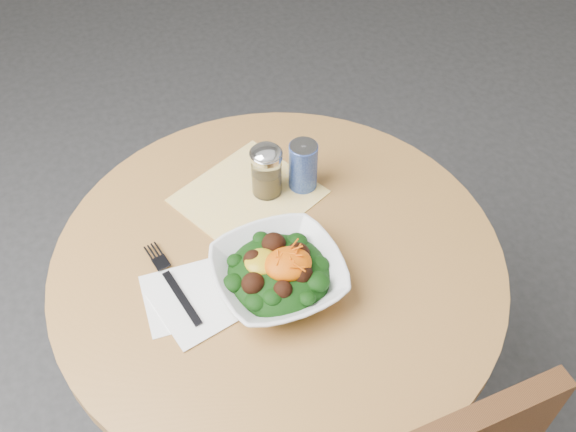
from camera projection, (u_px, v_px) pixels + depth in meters
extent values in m
plane|color=#2D2D30|center=(281.00, 419.00, 1.83)|extent=(6.00, 6.00, 0.00)
cylinder|color=black|center=(281.00, 417.00, 1.82)|extent=(0.52, 0.52, 0.03)
cylinder|color=black|center=(280.00, 356.00, 1.57)|extent=(0.10, 0.10, 0.71)
cylinder|color=#C68847|center=(278.00, 262.00, 1.29)|extent=(0.90, 0.90, 0.04)
cube|color=#E8A20C|center=(248.00, 196.00, 1.38)|extent=(0.35, 0.34, 0.00)
cube|color=white|center=(184.00, 297.00, 1.21)|extent=(0.15, 0.15, 0.00)
cube|color=white|center=(199.00, 304.00, 1.19)|extent=(0.19, 0.19, 0.00)
imported|color=white|center=(278.00, 275.00, 1.21)|extent=(0.27, 0.27, 0.06)
ellipsoid|color=black|center=(278.00, 275.00, 1.21)|extent=(0.20, 0.20, 0.07)
ellipsoid|color=gold|center=(261.00, 262.00, 1.19)|extent=(0.06, 0.06, 0.02)
ellipsoid|color=#F06305|center=(288.00, 264.00, 1.18)|extent=(0.09, 0.08, 0.04)
cube|color=black|center=(182.00, 298.00, 1.20)|extent=(0.05, 0.14, 0.00)
cube|color=black|center=(158.00, 257.00, 1.26)|extent=(0.05, 0.08, 0.00)
cylinder|color=silver|center=(267.00, 174.00, 1.35)|extent=(0.07, 0.07, 0.10)
cylinder|color=#9D8149|center=(267.00, 181.00, 1.37)|extent=(0.06, 0.06, 0.06)
cylinder|color=silver|center=(266.00, 155.00, 1.31)|extent=(0.07, 0.07, 0.01)
ellipsoid|color=silver|center=(266.00, 153.00, 1.31)|extent=(0.07, 0.07, 0.03)
cylinder|color=navy|center=(303.00, 166.00, 1.36)|extent=(0.06, 0.06, 0.11)
cylinder|color=#B1B1B8|center=(304.00, 146.00, 1.32)|extent=(0.06, 0.06, 0.00)
cube|color=#B1B1B8|center=(304.00, 143.00, 1.32)|extent=(0.02, 0.02, 0.00)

